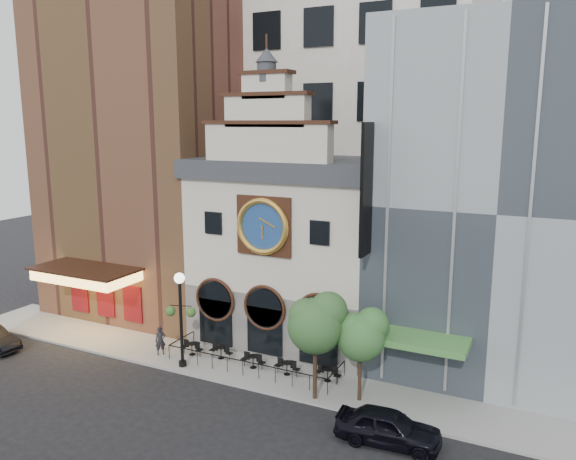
# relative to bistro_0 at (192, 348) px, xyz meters

# --- Properties ---
(ground) EXTENTS (120.00, 120.00, 0.00)m
(ground) POSITION_rel_bistro_0_xyz_m (4.41, -2.35, -0.61)
(ground) COLOR black
(ground) RESTS_ON ground
(sidewalk) EXTENTS (44.00, 5.00, 0.15)m
(sidewalk) POSITION_rel_bistro_0_xyz_m (4.41, 0.15, -0.54)
(sidewalk) COLOR gray
(sidewalk) RESTS_ON ground
(clock_building) EXTENTS (12.60, 8.78, 18.65)m
(clock_building) POSITION_rel_bistro_0_xyz_m (4.41, 5.47, 6.07)
(clock_building) COLOR #605E5B
(clock_building) RESTS_ON ground
(theater_building) EXTENTS (14.00, 15.60, 25.00)m
(theater_building) POSITION_rel_bistro_0_xyz_m (-8.59, 7.61, 11.99)
(theater_building) COLOR brown
(theater_building) RESTS_ON ground
(retail_building) EXTENTS (14.00, 14.40, 20.00)m
(retail_building) POSITION_rel_bistro_0_xyz_m (17.40, 7.63, 9.53)
(retail_building) COLOR gray
(retail_building) RESTS_ON ground
(office_tower) EXTENTS (20.00, 16.00, 40.00)m
(office_tower) POSITION_rel_bistro_0_xyz_m (4.41, 17.65, 19.39)
(office_tower) COLOR silver
(office_tower) RESTS_ON ground
(cafe_railing) EXTENTS (10.60, 2.60, 0.90)m
(cafe_railing) POSITION_rel_bistro_0_xyz_m (4.41, 0.15, -0.01)
(cafe_railing) COLOR black
(cafe_railing) RESTS_ON sidewalk
(bistro_0) EXTENTS (1.58, 0.68, 0.90)m
(bistro_0) POSITION_rel_bistro_0_xyz_m (0.00, 0.00, 0.00)
(bistro_0) COLOR black
(bistro_0) RESTS_ON sidewalk
(bistro_1) EXTENTS (1.58, 0.68, 0.90)m
(bistro_1) POSITION_rel_bistro_0_xyz_m (1.96, 0.33, 0.00)
(bistro_1) COLOR black
(bistro_1) RESTS_ON sidewalk
(bistro_2) EXTENTS (1.58, 0.68, 0.90)m
(bistro_2) POSITION_rel_bistro_0_xyz_m (4.43, 0.02, 0.00)
(bistro_2) COLOR black
(bistro_2) RESTS_ON sidewalk
(bistro_3) EXTENTS (1.58, 0.68, 0.90)m
(bistro_3) POSITION_rel_bistro_0_xyz_m (6.65, 0.09, 0.00)
(bistro_3) COLOR black
(bistro_3) RESTS_ON sidewalk
(bistro_4) EXTENTS (1.58, 0.68, 0.90)m
(bistro_4) POSITION_rel_bistro_0_xyz_m (9.10, 0.36, 0.00)
(bistro_4) COLOR black
(bistro_4) RESTS_ON sidewalk
(car_right) EXTENTS (5.01, 2.29, 1.67)m
(car_right) POSITION_rel_bistro_0_xyz_m (13.89, -4.05, 0.22)
(car_right) COLOR black
(car_right) RESTS_ON ground
(pedestrian) EXTENTS (0.78, 0.79, 1.83)m
(pedestrian) POSITION_rel_bistro_0_xyz_m (-1.80, -0.83, 0.45)
(pedestrian) COLOR black
(pedestrian) RESTS_ON sidewalk
(lamppost) EXTENTS (1.80, 0.97, 5.82)m
(lamppost) POSITION_rel_bistro_0_xyz_m (0.47, -1.62, 3.14)
(lamppost) COLOR black
(lamppost) RESTS_ON sidewalk
(tree_left) EXTENTS (3.05, 2.94, 5.88)m
(tree_left) POSITION_rel_bistro_0_xyz_m (9.29, -1.77, 3.85)
(tree_left) COLOR #382619
(tree_left) RESTS_ON sidewalk
(tree_right) EXTENTS (2.64, 2.55, 5.09)m
(tree_right) POSITION_rel_bistro_0_xyz_m (11.48, -0.91, 3.27)
(tree_right) COLOR #382619
(tree_right) RESTS_ON sidewalk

